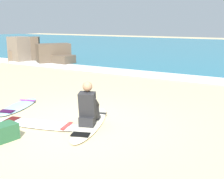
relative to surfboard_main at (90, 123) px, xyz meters
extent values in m
plane|color=#CCB584|center=(-0.28, -0.21, -0.04)|extent=(80.00, 80.00, 0.00)
cube|color=white|center=(-0.28, 6.30, 0.02)|extent=(80.00, 0.90, 0.11)
ellipsoid|color=#EFE5C6|center=(0.00, 0.00, 0.00)|extent=(1.28, 2.39, 0.07)
cube|color=black|center=(-0.22, 0.62, 0.04)|extent=(0.48, 0.26, 0.01)
cube|color=black|center=(0.25, -0.70, 0.04)|extent=(0.42, 0.35, 0.01)
cube|color=#232326|center=(0.08, -0.22, 0.14)|extent=(0.39, 0.35, 0.20)
cylinder|color=#232326|center=(-0.08, -0.08, 0.29)|extent=(0.28, 0.43, 0.43)
cylinder|color=#232326|center=(-0.16, 0.11, 0.26)|extent=(0.20, 0.28, 0.42)
cube|color=#232326|center=(-0.19, 0.17, 0.07)|extent=(0.17, 0.24, 0.05)
cylinder|color=#232326|center=(0.11, -0.01, 0.29)|extent=(0.28, 0.43, 0.43)
cylinder|color=#232326|center=(0.06, 0.18, 0.26)|extent=(0.20, 0.28, 0.42)
cube|color=#232326|center=(0.04, 0.25, 0.07)|extent=(0.17, 0.24, 0.05)
cube|color=#232326|center=(0.07, -0.19, 0.49)|extent=(0.42, 0.39, 0.57)
sphere|color=#A37556|center=(0.06, -0.16, 0.88)|extent=(0.21, 0.21, 0.21)
cylinder|color=#232326|center=(-0.12, -0.09, 0.52)|extent=(0.22, 0.40, 0.31)
cylinder|color=#232326|center=(0.15, 0.00, 0.52)|extent=(0.22, 0.40, 0.31)
ellipsoid|color=silver|center=(-0.92, -0.60, 0.00)|extent=(2.36, 1.03, 0.07)
cube|color=red|center=(-0.30, -0.46, 0.04)|extent=(0.21, 0.49, 0.01)
cube|color=#4A1311|center=(-1.64, -0.77, 0.04)|extent=(0.32, 0.41, 0.01)
ellipsoid|color=#9ED1E5|center=(-2.42, 0.12, 0.00)|extent=(1.03, 1.81, 0.07)
cube|color=purple|center=(-2.57, 0.58, 0.04)|extent=(0.49, 0.24, 0.01)
cube|color=#351037|center=(-2.25, -0.41, 0.04)|extent=(0.42, 0.34, 0.01)
cube|color=brown|center=(-7.21, 6.95, 0.52)|extent=(1.73, 1.95, 1.10)
cube|color=brown|center=(-9.39, 6.60, 0.30)|extent=(1.50, 1.55, 0.67)
cube|color=brown|center=(-8.98, 6.94, 0.67)|extent=(1.38, 1.35, 1.42)
cube|color=brown|center=(-6.54, 6.87, 0.23)|extent=(1.23, 0.95, 0.53)
cube|color=#756656|center=(-9.27, 6.39, 0.69)|extent=(1.28, 1.06, 1.44)
cube|color=#285B38|center=(-0.96, -1.54, 0.12)|extent=(0.43, 0.53, 0.32)
camera|label=1|loc=(3.48, -4.97, 2.20)|focal=45.95mm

